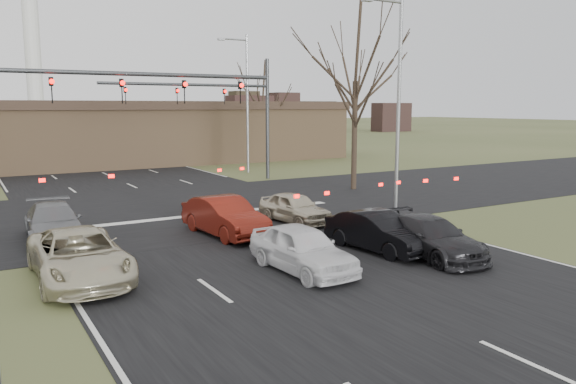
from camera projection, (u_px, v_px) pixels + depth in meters
name	position (u px, v px, depth m)	size (l,w,h in m)	color
ground	(389.00, 302.00, 14.19)	(360.00, 360.00, 0.00)	#46502A
road_main	(48.00, 148.00, 65.25)	(14.00, 300.00, 0.02)	black
road_cross	(183.00, 209.00, 26.96)	(200.00, 14.00, 0.02)	black
building	(109.00, 133.00, 47.13)	(42.40, 10.40, 5.30)	#906F4D
mast_arm_near	(69.00, 101.00, 21.86)	(12.12, 0.24, 8.00)	#383A3D
mast_arm_far	(229.00, 104.00, 36.11)	(11.12, 0.24, 8.00)	#383A3D
streetlight_right_near	(396.00, 91.00, 26.29)	(2.34, 0.25, 10.00)	gray
streetlight_right_far	(245.00, 96.00, 41.01)	(2.34, 0.25, 10.00)	gray
tree_right_near	(356.00, 35.00, 31.99)	(6.90, 6.90, 11.50)	black
tree_right_far	(262.00, 83.00, 50.46)	(5.40, 5.40, 9.00)	black
car_silver_suv	(79.00, 256.00, 15.83)	(2.37, 5.14, 1.43)	beige
car_white_sedan	(302.00, 248.00, 16.69)	(1.66, 4.12, 1.40)	silver
car_black_hatch	(379.00, 232.00, 19.05)	(1.43, 4.10, 1.35)	black
car_charcoal_sedan	(430.00, 237.00, 18.36)	(1.82, 4.48, 1.30)	black
car_grey_ahead	(54.00, 222.00, 20.57)	(1.88, 4.63, 1.34)	slate
car_red_ahead	(225.00, 217.00, 21.34)	(1.56, 4.46, 1.47)	maroon
car_silver_ahead	(295.00, 208.00, 23.74)	(1.51, 3.76, 1.28)	beige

